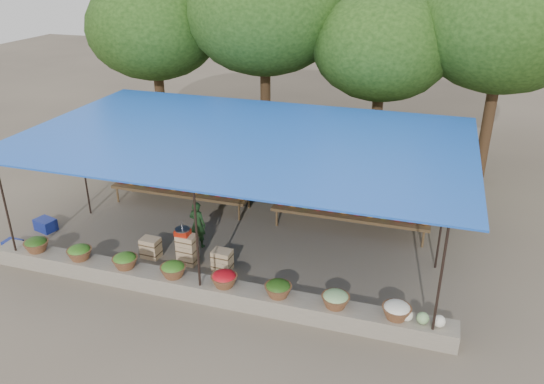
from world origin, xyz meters
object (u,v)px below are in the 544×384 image
(vendor_seated, at_px, (198,224))
(weighing_scale, at_px, (183,232))
(blue_crate_back, at_px, (46,225))
(crate_counter, at_px, (186,252))
(blue_crate_front, at_px, (13,245))

(vendor_seated, bearing_deg, weighing_scale, 99.19)
(weighing_scale, bearing_deg, vendor_seated, 91.28)
(vendor_seated, relative_size, blue_crate_back, 2.29)
(crate_counter, relative_size, weighing_scale, 6.35)
(crate_counter, bearing_deg, weighing_scale, 180.00)
(weighing_scale, bearing_deg, blue_crate_back, 175.12)
(vendor_seated, bearing_deg, blue_crate_front, 28.03)
(crate_counter, xyz_separation_m, blue_crate_front, (-4.46, -0.76, -0.18))
(weighing_scale, height_order, blue_crate_back, weighing_scale)
(crate_counter, relative_size, vendor_seated, 1.91)
(crate_counter, xyz_separation_m, weighing_scale, (-0.06, 0.00, 0.55))
(weighing_scale, xyz_separation_m, vendor_seated, (-0.02, 0.85, -0.24))
(blue_crate_back, bearing_deg, weighing_scale, 9.58)
(crate_counter, height_order, blue_crate_front, crate_counter)
(weighing_scale, height_order, blue_crate_front, weighing_scale)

